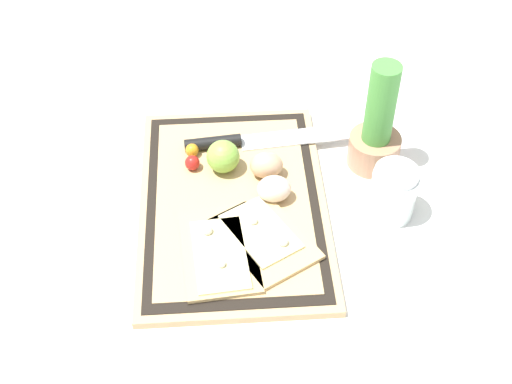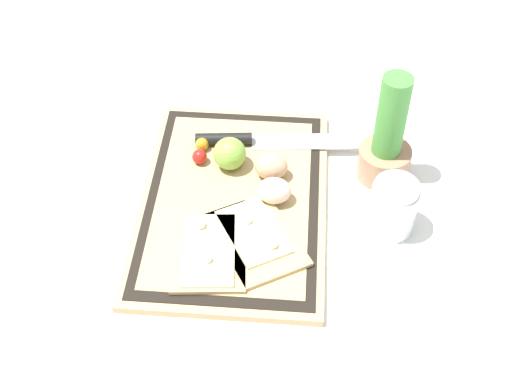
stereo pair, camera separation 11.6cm
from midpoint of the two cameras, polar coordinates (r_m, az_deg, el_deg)
The scene contains 12 objects.
ground_plane at distance 1.19m, azimuth -4.65°, elevation -1.37°, with size 6.00×6.00×0.00m, color white.
cutting_board at distance 1.18m, azimuth -4.68°, elevation -1.10°, with size 0.46×0.31×0.02m.
pizza_slice_near at distance 1.10m, azimuth -6.02°, elevation -4.85°, with size 0.19×0.13×0.02m.
pizza_slice_far at distance 1.11m, azimuth -2.32°, elevation -3.78°, with size 0.20×0.18×0.02m.
knife at distance 1.26m, azimuth -3.77°, elevation 3.98°, with size 0.06×0.31×0.02m.
egg_brown at distance 1.20m, azimuth -1.94°, elevation 2.01°, with size 0.04×0.06×0.04m, color tan.
egg_pink at distance 1.16m, azimuth -1.43°, elevation 0.24°, with size 0.04×0.06×0.04m, color beige.
lime at distance 1.21m, azimuth -5.40°, elevation 2.71°, with size 0.06×0.06×0.06m, color #7FB742.
cherry_tomato_red at distance 1.23m, azimuth -7.83°, elevation 2.20°, with size 0.03×0.03×0.03m, color red.
cherry_tomato_yellow at distance 1.25m, azimuth -7.80°, elevation 3.21°, with size 0.02×0.02×0.02m, color orange.
herb_pot at distance 1.22m, azimuth 6.97°, elevation 4.71°, with size 0.09×0.09×0.21m.
sauce_jar at distance 1.16m, azimuth 8.09°, elevation -0.39°, with size 0.07×0.07×0.10m.
Camera 1 is at (0.80, -0.01, 0.87)m, focal length 50.00 mm.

